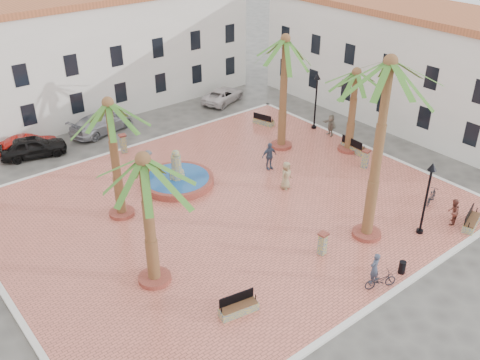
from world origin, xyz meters
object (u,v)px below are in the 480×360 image
(palm_s, at_px, (388,81))
(car_silver, at_px, (101,123))
(bench_ne, at_px, (263,121))
(lamppost_s, at_px, (429,186))
(cyclist_b, at_px, (453,212))
(pedestrian_fountain_b, at_px, (269,156))
(pedestrian_east, at_px, (331,125))
(bollard_n, at_px, (123,143))
(pedestrian_fountain_a, at_px, (286,175))
(car_white, at_px, (223,95))
(palm_e, at_px, (355,83))
(bench_s, at_px, (239,308))
(bench_e, at_px, (353,148))
(litter_bin, at_px, (402,267))
(bench_se, at_px, (471,222))
(pedestrian_north, at_px, (149,161))
(car_black, at_px, (33,147))
(bicycle_b, at_px, (432,196))
(palm_sw, at_px, (144,176))
(lamppost_e, at_px, (316,92))
(palm_ne, at_px, (285,51))
(fountain, at_px, (177,179))
(bollard_e, at_px, (365,159))
(bollard_se, at_px, (323,243))
(palm_nw, at_px, (110,117))
(car_red, at_px, (29,145))
(bicycle_a, at_px, (380,280))
(cyclist_a, at_px, (375,268))

(palm_s, xyz_separation_m, car_silver, (-4.94, 22.14, -8.21))
(bench_ne, distance_m, lamppost_s, 17.31)
(cyclist_b, distance_m, pedestrian_fountain_b, 12.05)
(pedestrian_east, bearing_deg, bollard_n, -104.44)
(pedestrian_fountain_b, bearing_deg, pedestrian_fountain_a, -100.64)
(palm_s, distance_m, car_silver, 24.13)
(pedestrian_fountain_a, xyz_separation_m, car_white, (6.29, 14.79, -0.44))
(palm_e, height_order, pedestrian_east, palm_e)
(bench_s, relative_size, bench_e, 0.95)
(palm_e, xyz_separation_m, litter_bin, (-8.56, -10.94, -4.70))
(bench_se, bearing_deg, car_white, 70.40)
(bollard_n, bearing_deg, pedestrian_north, -90.61)
(palm_e, relative_size, bench_s, 3.23)
(lamppost_s, relative_size, car_black, 0.97)
(bicycle_b, bearing_deg, litter_bin, 97.43)
(palm_sw, distance_m, pedestrian_fountain_b, 13.96)
(palm_e, relative_size, lamppost_e, 1.38)
(palm_ne, xyz_separation_m, pedestrian_east, (4.28, -0.86, -6.23))
(fountain, bearing_deg, pedestrian_east, -4.40)
(fountain, bearing_deg, bollard_e, -29.04)
(pedestrian_north, bearing_deg, bollard_n, -10.13)
(fountain, height_order, bollard_se, fountain)
(palm_nw, bearing_deg, palm_sw, -103.95)
(palm_ne, height_order, bicycle_b, palm_ne)
(palm_s, bearing_deg, car_red, 116.06)
(bench_e, relative_size, pedestrian_fountain_a, 1.09)
(palm_s, xyz_separation_m, palm_ne, (3.97, 11.20, -1.76))
(car_silver, bearing_deg, palm_e, -154.32)
(pedestrian_fountain_a, xyz_separation_m, pedestrian_north, (-5.57, 7.40, -0.15))
(bench_e, height_order, pedestrian_fountain_b, pedestrian_fountain_b)
(palm_s, relative_size, pedestrian_east, 6.05)
(bench_ne, relative_size, car_silver, 0.34)
(bicycle_b, bearing_deg, bollard_n, 16.30)
(bicycle_a, height_order, pedestrian_north, pedestrian_north)
(palm_e, distance_m, cyclist_a, 15.23)
(palm_nw, xyz_separation_m, palm_s, (9.49, -10.36, 2.68))
(lamppost_e, bearing_deg, pedestrian_north, 172.01)
(cyclist_b, bearing_deg, fountain, -73.66)
(fountain, height_order, pedestrian_fountain_a, fountain)
(car_black, bearing_deg, pedestrian_fountain_b, -121.74)
(car_black, bearing_deg, bollard_e, -119.40)
(bollard_se, bearing_deg, cyclist_b, -18.98)
(palm_s, xyz_separation_m, lamppost_s, (2.51, -1.69, -5.88))
(bicycle_a, xyz_separation_m, pedestrian_fountain_a, (2.97, 9.78, 0.49))
(bench_e, distance_m, bollard_n, 16.51)
(bollard_n, distance_m, bicycle_b, 21.06)
(lamppost_s, xyz_separation_m, pedestrian_fountain_a, (-2.45, 8.26, -2.03))
(lamppost_s, height_order, car_white, lamppost_s)
(palm_nw, height_order, cyclist_b, palm_nw)
(cyclist_b, relative_size, car_red, 0.39)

